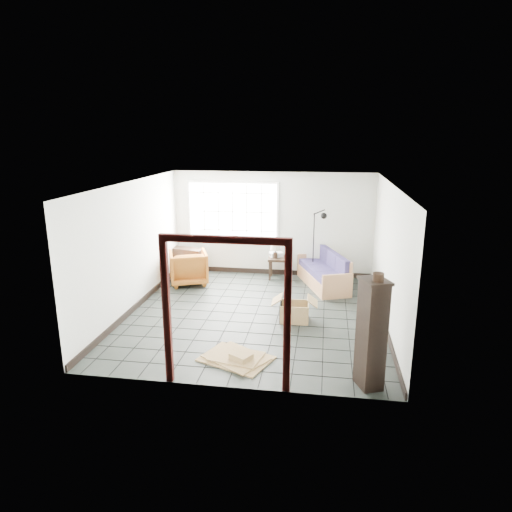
% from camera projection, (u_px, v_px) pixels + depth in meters
% --- Properties ---
extents(ground, '(5.50, 5.50, 0.00)m').
position_uv_depth(ground, '(256.00, 314.00, 9.13)').
color(ground, black).
rests_on(ground, ground).
extents(room_shell, '(5.02, 5.52, 2.61)m').
position_uv_depth(room_shell, '(256.00, 232.00, 8.72)').
color(room_shell, silver).
rests_on(room_shell, ground).
extents(window_panel, '(2.32, 0.08, 1.52)m').
position_uv_depth(window_panel, '(233.00, 212.00, 11.44)').
color(window_panel, silver).
rests_on(window_panel, ground).
extents(doorway_trim, '(1.80, 0.08, 2.20)m').
position_uv_depth(doorway_trim, '(225.00, 295.00, 6.20)').
color(doorway_trim, '#370E0C').
rests_on(doorway_trim, ground).
extents(futon_sofa, '(1.31, 1.98, 0.82)m').
position_uv_depth(futon_sofa, '(325.00, 274.00, 10.76)').
color(futon_sofa, '#9D7047').
rests_on(futon_sofa, ground).
extents(armchair, '(1.09, 1.06, 0.88)m').
position_uv_depth(armchair, '(188.00, 266.00, 10.88)').
color(armchair, '#8B4E14').
rests_on(armchair, ground).
extents(side_table, '(0.50, 0.50, 0.54)m').
position_uv_depth(side_table, '(278.00, 261.00, 11.28)').
color(side_table, black).
rests_on(side_table, ground).
extents(table_lamp, '(0.32, 0.32, 0.40)m').
position_uv_depth(table_lamp, '(275.00, 247.00, 11.13)').
color(table_lamp, black).
rests_on(table_lamp, side_table).
extents(projector, '(0.38, 0.34, 0.11)m').
position_uv_depth(projector, '(276.00, 254.00, 11.32)').
color(projector, silver).
rests_on(projector, side_table).
extents(floor_lamp, '(0.48, 0.41, 1.78)m').
position_uv_depth(floor_lamp, '(318.00, 243.00, 10.93)').
color(floor_lamp, black).
rests_on(floor_lamp, ground).
extents(console_shelf, '(0.93, 0.54, 0.68)m').
position_uv_depth(console_shelf, '(187.00, 261.00, 11.65)').
color(console_shelf, black).
rests_on(console_shelf, ground).
extents(tall_shelf, '(0.47, 0.53, 1.60)m').
position_uv_depth(tall_shelf, '(371.00, 333.00, 6.34)').
color(tall_shelf, black).
rests_on(tall_shelf, ground).
extents(pot, '(0.19, 0.19, 0.11)m').
position_uv_depth(pot, '(378.00, 277.00, 6.05)').
color(pot, black).
rests_on(pot, tall_shelf).
extents(open_box, '(0.88, 0.46, 0.50)m').
position_uv_depth(open_box, '(294.00, 312.00, 8.77)').
color(open_box, olive).
rests_on(open_box, ground).
extents(cardboard_pile, '(1.28, 1.10, 0.16)m').
position_uv_depth(cardboard_pile, '(237.00, 357.00, 7.28)').
color(cardboard_pile, olive).
rests_on(cardboard_pile, ground).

